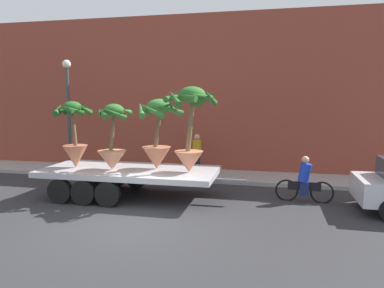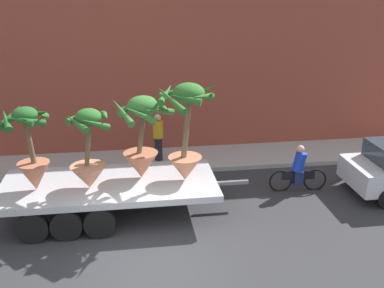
{
  "view_description": "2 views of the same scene",
  "coord_description": "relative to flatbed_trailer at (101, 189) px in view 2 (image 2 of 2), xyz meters",
  "views": [
    {
      "loc": [
        3.65,
        -8.74,
        3.35
      ],
      "look_at": [
        1.12,
        2.62,
        1.87
      ],
      "focal_mm": 33.67,
      "sensor_mm": 36.0,
      "label": 1
    },
    {
      "loc": [
        -0.36,
        -8.95,
        6.23
      ],
      "look_at": [
        1.34,
        2.86,
        1.85
      ],
      "focal_mm": 41.91,
      "sensor_mm": 36.0,
      "label": 2
    }
  ],
  "objects": [
    {
      "name": "sidewalk",
      "position": [
        1.26,
        3.59,
        -0.7
      ],
      "size": [
        24.0,
        2.2,
        0.15
      ],
      "primitive_type": "cube",
      "color": "#A39E99",
      "rests_on": "ground"
    },
    {
      "name": "ground_plane",
      "position": [
        1.26,
        -2.51,
        -0.77
      ],
      "size": [
        60.0,
        60.0,
        0.0
      ],
      "primitive_type": "plane",
      "color": "#2D2D30"
    },
    {
      "name": "pedestrian_near_gate",
      "position": [
        1.85,
        3.48,
        0.27
      ],
      "size": [
        0.36,
        0.36,
        1.71
      ],
      "color": "black",
      "rests_on": "sidewalk"
    },
    {
      "name": "potted_palm_rear",
      "position": [
        2.39,
        -0.13,
        1.68
      ],
      "size": [
        1.77,
        1.75,
        2.75
      ],
      "color": "#C17251",
      "rests_on": "flatbed_trailer"
    },
    {
      "name": "potted_palm_middle",
      "position": [
        -1.69,
        -0.18,
        1.3
      ],
      "size": [
        1.38,
        1.28,
        2.28
      ],
      "color": "#B26647",
      "rests_on": "flatbed_trailer"
    },
    {
      "name": "potted_palm_extra",
      "position": [
        -0.22,
        -0.29,
        1.14
      ],
      "size": [
        1.22,
        1.2,
        2.2
      ],
      "color": "tan",
      "rests_on": "flatbed_trailer"
    },
    {
      "name": "potted_palm_front",
      "position": [
        1.2,
        0.18,
        1.41
      ],
      "size": [
        1.77,
        1.57,
        2.36
      ],
      "color": "#B26647",
      "rests_on": "flatbed_trailer"
    },
    {
      "name": "flatbed_trailer",
      "position": [
        0.0,
        0.0,
        0.0
      ],
      "size": [
        6.93,
        2.65,
        0.98
      ],
      "color": "#B7BABF",
      "rests_on": "ground"
    },
    {
      "name": "cyclist",
      "position": [
        6.0,
        0.68,
        -0.11
      ],
      "size": [
        1.84,
        0.36,
        1.54
      ],
      "color": "black",
      "rests_on": "ground"
    },
    {
      "name": "building_facade",
      "position": [
        1.26,
        5.29,
        2.75
      ],
      "size": [
        24.0,
        1.2,
        7.06
      ],
      "primitive_type": "cube",
      "color": "brown",
      "rests_on": "ground"
    }
  ]
}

